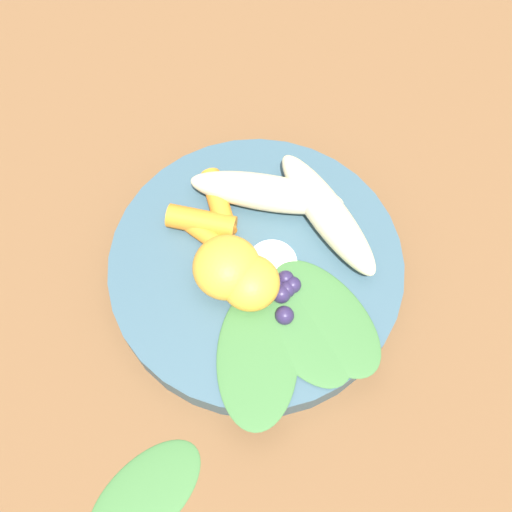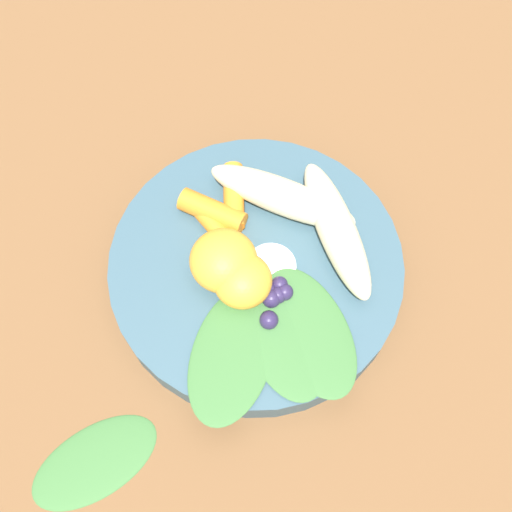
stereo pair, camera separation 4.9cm
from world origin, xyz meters
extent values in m
plane|color=brown|center=(0.00, 0.00, 0.00)|extent=(2.40, 2.40, 0.00)
cylinder|color=#385666|center=(0.00, 0.00, 0.01)|extent=(0.24, 0.24, 0.03)
ellipsoid|color=beige|center=(0.04, 0.04, 0.04)|extent=(0.11, 0.11, 0.03)
ellipsoid|color=beige|center=(0.07, 0.00, 0.04)|extent=(0.03, 0.13, 0.03)
ellipsoid|color=#F4A833|center=(-0.02, -0.02, 0.05)|extent=(0.05, 0.05, 0.03)
ellipsoid|color=#F4A833|center=(-0.03, 0.00, 0.05)|extent=(0.05, 0.05, 0.04)
cylinder|color=orange|center=(0.00, 0.06, 0.04)|extent=(0.03, 0.06, 0.02)
cylinder|color=orange|center=(-0.02, 0.05, 0.04)|extent=(0.05, 0.05, 0.02)
cylinder|color=orange|center=(-0.03, 0.05, 0.04)|extent=(0.03, 0.05, 0.01)
sphere|color=#2D234C|center=(0.00, -0.04, 0.03)|extent=(0.01, 0.01, 0.01)
sphere|color=#2D234C|center=(0.01, -0.04, 0.03)|extent=(0.01, 0.01, 0.01)
sphere|color=#2D234C|center=(0.00, -0.04, 0.03)|extent=(0.01, 0.01, 0.01)
sphere|color=#2D234C|center=(0.00, -0.03, 0.03)|extent=(0.01, 0.01, 0.01)
sphere|color=#2D234C|center=(0.01, -0.03, 0.03)|extent=(0.01, 0.01, 0.01)
sphere|color=#2D234C|center=(0.00, -0.04, 0.04)|extent=(0.01, 0.01, 0.01)
sphere|color=#2D234C|center=(-0.01, -0.05, 0.04)|extent=(0.01, 0.01, 0.01)
sphere|color=#2D234C|center=(0.01, -0.03, 0.03)|extent=(0.01, 0.01, 0.01)
cylinder|color=white|center=(0.01, -0.01, 0.03)|extent=(0.04, 0.04, 0.00)
ellipsoid|color=#3D7038|center=(-0.04, -0.07, 0.03)|extent=(0.11, 0.13, 0.00)
ellipsoid|color=#3D7038|center=(0.00, -0.07, 0.03)|extent=(0.06, 0.11, 0.00)
ellipsoid|color=#3D7038|center=(0.02, -0.07, 0.03)|extent=(0.07, 0.12, 0.00)
ellipsoid|color=#3D7038|center=(-0.16, -0.10, 0.00)|extent=(0.11, 0.07, 0.01)
camera|label=1|loc=(-0.11, -0.18, 0.48)|focal=43.85mm
camera|label=2|loc=(-0.07, -0.20, 0.48)|focal=43.85mm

